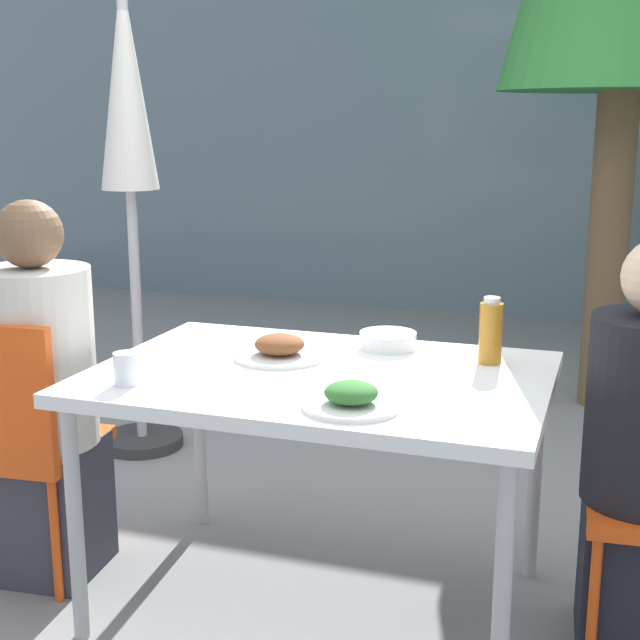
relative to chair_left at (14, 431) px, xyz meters
The scene contains 11 objects.
ground_plane 1.07m from the chair_left, 10.10° to the left, with size 24.00×24.00×0.00m, color gray.
building_facade 4.69m from the chair_left, 78.25° to the left, with size 10.00×0.20×3.00m.
dining_table 0.96m from the chair_left, 10.10° to the left, with size 1.28×0.89×0.73m.
chair_left is the anchor object (origin of this frame).
person_left 0.11m from the chair_left, 63.35° to the left, with size 0.35×0.35×1.20m.
closed_umbrella 1.48m from the chair_left, 101.81° to the left, with size 0.36×0.36×2.01m.
plate_0 1.15m from the chair_left, ahead, with size 0.25×0.25×0.07m.
plate_1 0.86m from the chair_left, 18.56° to the left, with size 0.27×0.27×0.07m.
bottle 1.47m from the chair_left, 16.51° to the left, with size 0.07×0.07×0.20m.
drinking_cup 0.57m from the chair_left, 14.28° to the right, with size 0.07×0.07×0.09m.
salad_bowl 1.18m from the chair_left, 24.53° to the left, with size 0.18×0.18×0.05m.
Camera 1 is at (0.78, -2.31, 1.44)m, focal length 50.00 mm.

